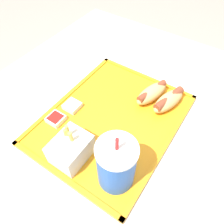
{
  "coord_description": "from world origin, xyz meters",
  "views": [
    {
      "loc": [
        0.33,
        0.24,
        1.26
      ],
      "look_at": [
        0.01,
        0.02,
        0.79
      ],
      "focal_mm": 35.0,
      "sensor_mm": 36.0,
      "label": 1
    }
  ],
  "objects_px": {
    "fries_carton": "(71,149)",
    "sauce_cup_mayo": "(72,106)",
    "hot_dog_far": "(168,100)",
    "hot_dog_near": "(152,93)",
    "soda_cup": "(116,165)",
    "sauce_cup_ketchup": "(56,119)"
  },
  "relations": [
    {
      "from": "hot_dog_near",
      "to": "sauce_cup_mayo",
      "type": "distance_m",
      "value": 0.24
    },
    {
      "from": "hot_dog_far",
      "to": "hot_dog_near",
      "type": "distance_m",
      "value": 0.06
    },
    {
      "from": "soda_cup",
      "to": "hot_dog_far",
      "type": "relative_size",
      "value": 1.31
    },
    {
      "from": "sauce_cup_mayo",
      "to": "sauce_cup_ketchup",
      "type": "xyz_separation_m",
      "value": [
        0.06,
        -0.01,
        0.0
      ]
    },
    {
      "from": "soda_cup",
      "to": "fries_carton",
      "type": "xyz_separation_m",
      "value": [
        0.01,
        -0.12,
        -0.03
      ]
    },
    {
      "from": "sauce_cup_mayo",
      "to": "hot_dog_near",
      "type": "bearing_deg",
      "value": 132.82
    },
    {
      "from": "hot_dog_far",
      "to": "sauce_cup_ketchup",
      "type": "height_order",
      "value": "hot_dog_far"
    },
    {
      "from": "hot_dog_far",
      "to": "sauce_cup_ketchup",
      "type": "distance_m",
      "value": 0.33
    },
    {
      "from": "soda_cup",
      "to": "sauce_cup_mayo",
      "type": "relative_size",
      "value": 3.81
    },
    {
      "from": "sauce_cup_ketchup",
      "to": "hot_dog_far",
      "type": "bearing_deg",
      "value": 133.56
    },
    {
      "from": "soda_cup",
      "to": "hot_dog_near",
      "type": "bearing_deg",
      "value": -169.69
    },
    {
      "from": "hot_dog_near",
      "to": "sauce_cup_ketchup",
      "type": "height_order",
      "value": "hot_dog_near"
    },
    {
      "from": "sauce_cup_mayo",
      "to": "hot_dog_far",
      "type": "bearing_deg",
      "value": 125.26
    },
    {
      "from": "hot_dog_far",
      "to": "sauce_cup_mayo",
      "type": "relative_size",
      "value": 2.9
    },
    {
      "from": "hot_dog_near",
      "to": "hot_dog_far",
      "type": "bearing_deg",
      "value": 90.0
    },
    {
      "from": "hot_dog_near",
      "to": "fries_carton",
      "type": "distance_m",
      "value": 0.3
    },
    {
      "from": "soda_cup",
      "to": "sauce_cup_ketchup",
      "type": "height_order",
      "value": "soda_cup"
    },
    {
      "from": "hot_dog_near",
      "to": "sauce_cup_ketchup",
      "type": "xyz_separation_m",
      "value": [
        0.23,
        -0.19,
        -0.02
      ]
    },
    {
      "from": "fries_carton",
      "to": "sauce_cup_mayo",
      "type": "distance_m",
      "value": 0.16
    },
    {
      "from": "fries_carton",
      "to": "sauce_cup_ketchup",
      "type": "distance_m",
      "value": 0.13
    },
    {
      "from": "sauce_cup_ketchup",
      "to": "fries_carton",
      "type": "bearing_deg",
      "value": 62.14
    },
    {
      "from": "hot_dog_far",
      "to": "fries_carton",
      "type": "bearing_deg",
      "value": -24.03
    }
  ]
}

